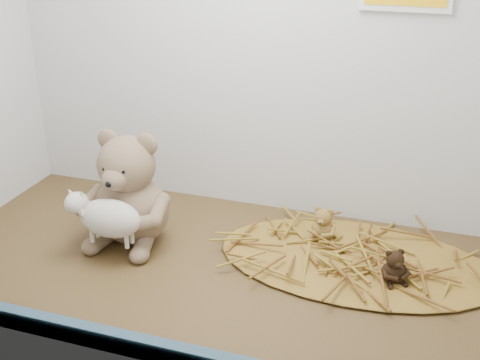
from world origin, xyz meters
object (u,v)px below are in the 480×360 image
(mini_teddy_tan, at_px, (323,223))
(main_teddy, at_px, (130,187))
(mini_teddy_brown, at_px, (394,265))
(toy_lamb, at_px, (110,218))

(mini_teddy_tan, bearing_deg, main_teddy, -158.26)
(mini_teddy_brown, bearing_deg, toy_lamb, 155.50)
(main_teddy, distance_m, mini_teddy_tan, 0.43)
(main_teddy, relative_size, mini_teddy_tan, 3.29)
(mini_teddy_tan, xyz_separation_m, mini_teddy_brown, (0.16, -0.12, -0.00))
(mini_teddy_tan, height_order, mini_teddy_brown, mini_teddy_tan)
(main_teddy, bearing_deg, mini_teddy_brown, -1.24)
(mini_teddy_tan, relative_size, mini_teddy_brown, 1.09)
(main_teddy, xyz_separation_m, toy_lamb, (0.00, -0.09, -0.03))
(main_teddy, bearing_deg, toy_lamb, -90.50)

